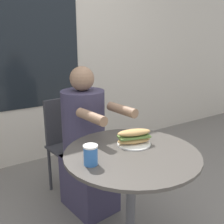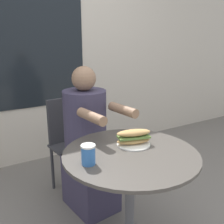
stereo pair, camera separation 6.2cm
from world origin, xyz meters
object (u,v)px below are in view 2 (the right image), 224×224
object	(u,v)px
cafe_table	(130,180)
diner_chair	(70,136)
seated_diner	(88,149)
drink_cup	(88,155)
sandwich_on_plate	(134,138)

from	to	relation	value
cafe_table	diner_chair	world-z (taller)	diner_chair
cafe_table	seated_diner	bearing A→B (deg)	90.18
seated_diner	drink_cup	size ratio (longest dim) A/B	10.51
cafe_table	sandwich_on_plate	distance (m)	0.26
cafe_table	seated_diner	world-z (taller)	seated_diner
diner_chair	drink_cup	bearing A→B (deg)	67.44
diner_chair	sandwich_on_plate	bearing A→B (deg)	89.85
diner_chair	sandwich_on_plate	xyz separation A→B (m)	(0.10, -0.86, 0.26)
drink_cup	sandwich_on_plate	bearing A→B (deg)	14.28
diner_chair	seated_diner	world-z (taller)	seated_diner
diner_chair	seated_diner	xyz separation A→B (m)	(0.01, -0.35, -0.00)
seated_diner	drink_cup	bearing A→B (deg)	58.13
cafe_table	drink_cup	xyz separation A→B (m)	(-0.29, -0.01, 0.25)
sandwich_on_plate	drink_cup	xyz separation A→B (m)	(-0.37, -0.09, 0.01)
cafe_table	diner_chair	distance (m)	0.95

